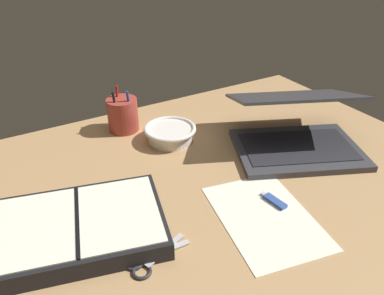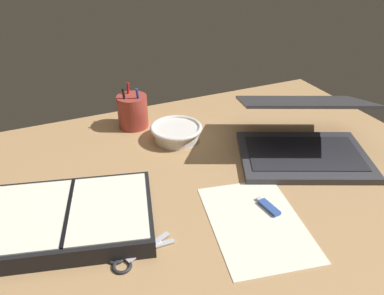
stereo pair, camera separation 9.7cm
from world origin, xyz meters
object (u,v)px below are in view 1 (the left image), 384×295
(laptop, at_px, (296,131))
(pen_cup, at_px, (123,115))
(bowl, at_px, (170,133))
(planner, at_px, (79,228))
(scissors, at_px, (145,263))

(laptop, xyz_separation_m, pen_cup, (-0.39, 0.36, -0.00))
(bowl, xyz_separation_m, planner, (-0.35, -0.26, -0.00))
(scissors, bearing_deg, planner, 111.92)
(laptop, height_order, pen_cup, laptop)
(pen_cup, distance_m, planner, 0.48)
(bowl, distance_m, pen_cup, 0.17)
(pen_cup, height_order, scissors, pen_cup)
(pen_cup, xyz_separation_m, scissors, (-0.17, -0.54, -0.05))
(scissors, bearing_deg, bowl, 46.74)
(laptop, xyz_separation_m, planner, (-0.65, -0.05, -0.03))
(laptop, relative_size, bowl, 2.88)
(laptop, distance_m, pen_cup, 0.53)
(bowl, height_order, planner, same)
(laptop, bearing_deg, pen_cup, 161.79)
(bowl, bearing_deg, scissors, -123.23)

